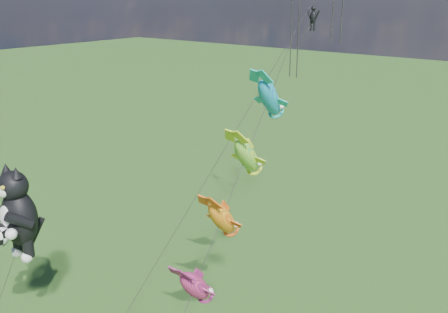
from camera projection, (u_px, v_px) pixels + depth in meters
The scene contains 4 objects.
ground at pixel (5, 299), 34.50m from camera, with size 300.00×300.00×0.00m, color #164010.
cat_kite_rig at pixel (15, 214), 28.03m from camera, with size 2.89×4.22×11.22m.
fish_windsock_rig at pixel (222, 219), 23.42m from camera, with size 1.99×15.91×17.94m.
parafoil_rig at pixel (310, 11), 33.47m from camera, with size 6.73×16.63×24.36m.
Camera 1 is at (30.29, -13.89, 20.20)m, focal length 40.00 mm.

